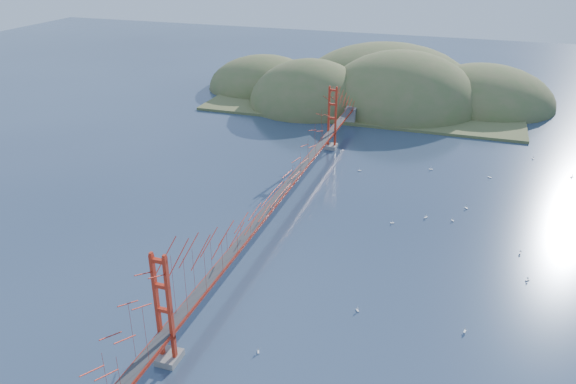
% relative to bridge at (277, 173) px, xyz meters
% --- Properties ---
extents(ground, '(320.00, 320.00, 0.00)m').
position_rel_bridge_xyz_m(ground, '(0.00, -0.18, -7.01)').
color(ground, '#293852').
rests_on(ground, ground).
extents(bridge, '(2.20, 94.40, 12.00)m').
position_rel_bridge_xyz_m(bridge, '(0.00, 0.00, 0.00)').
color(bridge, gray).
rests_on(bridge, ground).
extents(far_headlands, '(84.00, 58.00, 25.00)m').
position_rel_bridge_xyz_m(far_headlands, '(2.21, 68.33, -7.01)').
color(far_headlands, olive).
rests_on(far_headlands, ground).
extents(sailboat_0, '(0.53, 0.58, 0.66)m').
position_rel_bridge_xyz_m(sailboat_0, '(26.17, -16.95, -6.86)').
color(sailboat_0, white).
rests_on(sailboat_0, ground).
extents(sailboat_13, '(0.58, 0.58, 0.61)m').
position_rel_bridge_xyz_m(sailboat_13, '(32.59, -5.15, -6.87)').
color(sailboat_13, white).
rests_on(sailboat_13, ground).
extents(sailboat_6, '(0.59, 0.59, 0.63)m').
position_rel_bridge_xyz_m(sailboat_6, '(15.16, -17.04, -6.86)').
color(sailboat_6, white).
rests_on(sailboat_6, ground).
extents(sailboat_16, '(0.63, 0.63, 0.71)m').
position_rel_bridge_xyz_m(sailboat_16, '(28.11, 24.79, -6.85)').
color(sailboat_16, white).
rests_on(sailboat_16, ground).
extents(sailboat_8, '(0.64, 0.64, 0.68)m').
position_rel_bridge_xyz_m(sailboat_8, '(40.93, 29.32, -6.86)').
color(sailboat_8, white).
rests_on(sailboat_8, ground).
extents(sailboat_15, '(0.55, 0.55, 0.57)m').
position_rel_bridge_xyz_m(sailboat_15, '(35.32, 36.05, -6.87)').
color(sailboat_15, white).
rests_on(sailboat_15, ground).
extents(sailboat_10, '(0.50, 0.51, 0.57)m').
position_rel_bridge_xyz_m(sailboat_10, '(7.52, -26.48, -6.87)').
color(sailboat_10, white).
rests_on(sailboat_10, ground).
extents(sailboat_4, '(0.48, 0.51, 0.58)m').
position_rel_bridge_xyz_m(sailboat_4, '(32.01, 0.98, -6.87)').
color(sailboat_4, white).
rests_on(sailboat_4, ground).
extents(sailboat_12, '(0.60, 0.50, 0.69)m').
position_rel_bridge_xyz_m(sailboat_12, '(7.31, 20.75, -6.86)').
color(sailboat_12, white).
rests_on(sailboat_12, ground).
extents(sailboat_3, '(0.56, 0.55, 0.63)m').
position_rel_bridge_xyz_m(sailboat_3, '(15.52, 3.85, -6.86)').
color(sailboat_3, white).
rests_on(sailboat_3, ground).
extents(sailboat_1, '(0.56, 0.56, 0.60)m').
position_rel_bridge_xyz_m(sailboat_1, '(23.38, 7.27, -6.87)').
color(sailboat_1, white).
rests_on(sailboat_1, ground).
extents(sailboat_7, '(0.64, 0.58, 0.72)m').
position_rel_bridge_xyz_m(sailboat_7, '(18.62, 25.16, -6.85)').
color(sailboat_7, white).
rests_on(sailboat_7, ground).
extents(sailboat_14, '(0.60, 0.60, 0.65)m').
position_rel_bridge_xyz_m(sailboat_14, '(19.74, 7.02, -6.86)').
color(sailboat_14, white).
rests_on(sailboat_14, ground).
extents(sailboat_extra_0, '(0.69, 0.69, 0.72)m').
position_rel_bridge_xyz_m(sailboat_extra_0, '(25.00, 11.93, -6.85)').
color(sailboat_extra_0, white).
rests_on(sailboat_extra_0, ground).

